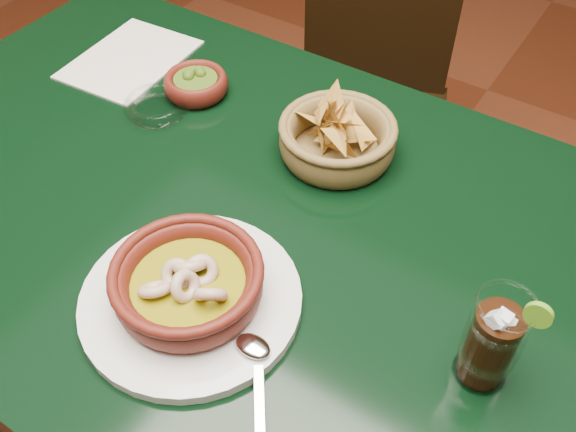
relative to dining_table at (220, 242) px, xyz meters
The scene contains 9 objects.
ground 0.65m from the dining_table, ahead, with size 7.00×7.00×0.00m, color #471C0C.
dining_table is the anchor object (origin of this frame).
dining_chair 0.73m from the dining_table, 97.26° to the left, with size 0.49×0.49×0.83m.
shrimp_plate 0.23m from the dining_table, 61.28° to the right, with size 0.34×0.28×0.08m.
chip_basket 0.24m from the dining_table, 60.48° to the left, with size 0.21×0.21×0.13m.
guacamole_ramekin 0.28m from the dining_table, 134.12° to the left, with size 0.13×0.13×0.04m.
cola_drink 0.46m from the dining_table, ahead, with size 0.13×0.13×0.15m.
glass_ashtray 0.25m from the dining_table, 151.81° to the left, with size 0.12×0.12×0.03m.
paper_menu 0.41m from the dining_table, 150.19° to the left, with size 0.19×0.24×0.00m.
Camera 1 is at (0.45, -0.49, 1.41)m, focal length 40.00 mm.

